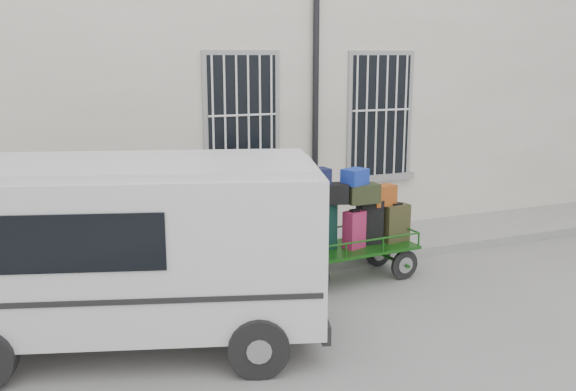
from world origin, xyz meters
The scene contains 5 objects.
ground centered at (0.00, 0.00, 0.00)m, with size 80.00×80.00×0.00m, color slate.
building centered at (0.00, 5.50, 3.00)m, with size 24.00×5.15×6.00m.
sidewalk centered at (0.00, 2.20, 0.07)m, with size 24.00×1.70×0.15m, color gray.
luggage_cart centered at (0.47, 0.84, 0.89)m, with size 2.39×1.03×1.75m.
van centered at (-2.83, -0.18, 1.25)m, with size 4.67×3.05×2.19m.
Camera 1 is at (-3.93, -7.33, 3.33)m, focal length 40.00 mm.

